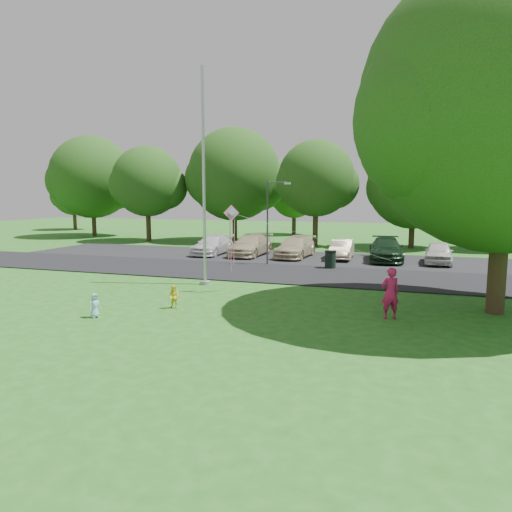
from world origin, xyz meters
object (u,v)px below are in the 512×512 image
(big_tree, at_px, (506,113))
(woman, at_px, (390,293))
(child_yellow, at_px, (174,297))
(child_blue, at_px, (95,306))
(kite, at_px, (234,223))
(trash_can, at_px, (330,260))
(street_lamp, at_px, (271,215))
(flagpole, at_px, (204,196))

(big_tree, xyz_separation_m, woman, (-3.49, -1.86, -6.08))
(woman, height_order, child_yellow, woman)
(woman, xyz_separation_m, child_blue, (-9.67, -3.01, -0.46))
(kite, bearing_deg, trash_can, 34.52)
(street_lamp, xyz_separation_m, woman, (7.30, -10.61, -2.19))
(woman, bearing_deg, kite, -45.90)
(woman, bearing_deg, child_yellow, -18.73)
(trash_can, bearing_deg, street_lamp, 173.46)
(big_tree, relative_size, child_blue, 14.44)
(street_lamp, height_order, woman, street_lamp)
(big_tree, height_order, child_blue, big_tree)
(child_blue, relative_size, kite, 0.12)
(street_lamp, bearing_deg, trash_can, -15.97)
(flagpole, height_order, trash_can, flagpole)
(flagpole, xyz_separation_m, street_lamp, (1.24, 6.92, -1.09))
(flagpole, bearing_deg, kite, -34.20)
(trash_can, relative_size, child_blue, 1.25)
(kite, bearing_deg, flagpole, 110.93)
(child_yellow, bearing_deg, street_lamp, 84.10)
(big_tree, distance_m, kite, 10.79)
(trash_can, distance_m, child_yellow, 11.93)
(woman, relative_size, child_yellow, 1.99)
(trash_can, xyz_separation_m, child_blue, (-6.08, -13.19, -0.11))
(child_blue, bearing_deg, street_lamp, 14.93)
(trash_can, bearing_deg, child_blue, -114.73)
(flagpole, relative_size, big_tree, 0.81)
(big_tree, height_order, kite, big_tree)
(flagpole, xyz_separation_m, kite, (1.99, -1.35, -1.14))
(street_lamp, height_order, trash_can, street_lamp)
(woman, height_order, child_blue, woman)
(trash_can, height_order, kite, kite)
(street_lamp, bearing_deg, child_blue, -109.29)
(street_lamp, xyz_separation_m, trash_can, (3.71, -0.43, -2.54))
(kite, bearing_deg, big_tree, -37.56)
(big_tree, relative_size, woman, 6.96)
(trash_can, bearing_deg, kite, -110.62)
(street_lamp, distance_m, trash_can, 4.51)
(big_tree, distance_m, child_yellow, 13.25)
(trash_can, distance_m, woman, 10.80)
(flagpole, height_order, child_blue, flagpole)
(child_yellow, distance_m, child_blue, 2.82)
(woman, distance_m, kite, 7.27)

